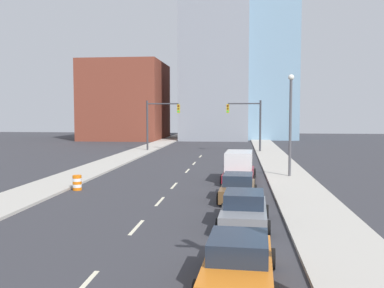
{
  "coord_description": "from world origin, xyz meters",
  "views": [
    {
      "loc": [
        4.34,
        -3.88,
        4.87
      ],
      "look_at": [
        0.28,
        32.68,
        2.2
      ],
      "focal_mm": 40.0,
      "sensor_mm": 36.0,
      "label": 1
    }
  ],
  "objects_px": {
    "traffic_barrel": "(77,183)",
    "sedan_gray": "(244,210)",
    "traffic_signal_left": "(156,119)",
    "sedan_brown": "(238,188)",
    "street_lamp": "(290,118)",
    "box_truck_maroon": "(239,167)",
    "traffic_signal_right": "(251,119)",
    "sedan_orange": "(238,263)"
  },
  "relations": [
    {
      "from": "box_truck_maroon",
      "to": "traffic_signal_right",
      "type": "bearing_deg",
      "value": 89.23
    },
    {
      "from": "traffic_signal_left",
      "to": "box_truck_maroon",
      "type": "xyz_separation_m",
      "value": [
        10.48,
        -22.96,
        -3.15
      ]
    },
    {
      "from": "street_lamp",
      "to": "box_truck_maroon",
      "type": "height_order",
      "value": "street_lamp"
    },
    {
      "from": "traffic_barrel",
      "to": "sedan_orange",
      "type": "bearing_deg",
      "value": -53.81
    },
    {
      "from": "traffic_signal_right",
      "to": "street_lamp",
      "type": "height_order",
      "value": "street_lamp"
    },
    {
      "from": "sedan_gray",
      "to": "traffic_barrel",
      "type": "bearing_deg",
      "value": 146.76
    },
    {
      "from": "sedan_gray",
      "to": "box_truck_maroon",
      "type": "height_order",
      "value": "box_truck_maroon"
    },
    {
      "from": "traffic_signal_left",
      "to": "sedan_brown",
      "type": "height_order",
      "value": "traffic_signal_left"
    },
    {
      "from": "traffic_signal_right",
      "to": "sedan_brown",
      "type": "height_order",
      "value": "traffic_signal_right"
    },
    {
      "from": "sedan_gray",
      "to": "sedan_brown",
      "type": "bearing_deg",
      "value": 95.12
    },
    {
      "from": "traffic_barrel",
      "to": "sedan_gray",
      "type": "height_order",
      "value": "sedan_gray"
    },
    {
      "from": "traffic_signal_right",
      "to": "traffic_barrel",
      "type": "xyz_separation_m",
      "value": [
        -11.55,
        -27.73,
        -3.69
      ]
    },
    {
      "from": "traffic_signal_left",
      "to": "sedan_orange",
      "type": "relative_size",
      "value": 1.38
    },
    {
      "from": "traffic_signal_left",
      "to": "box_truck_maroon",
      "type": "bearing_deg",
      "value": -65.46
    },
    {
      "from": "traffic_barrel",
      "to": "sedan_gray",
      "type": "relative_size",
      "value": 0.2
    },
    {
      "from": "traffic_signal_left",
      "to": "sedan_gray",
      "type": "xyz_separation_m",
      "value": [
        10.72,
        -35.13,
        -3.49
      ]
    },
    {
      "from": "sedan_orange",
      "to": "traffic_barrel",
      "type": "bearing_deg",
      "value": 128.99
    },
    {
      "from": "sedan_orange",
      "to": "sedan_brown",
      "type": "height_order",
      "value": "sedan_brown"
    },
    {
      "from": "traffic_signal_right",
      "to": "sedan_gray",
      "type": "bearing_deg",
      "value": -91.88
    },
    {
      "from": "traffic_signal_right",
      "to": "box_truck_maroon",
      "type": "relative_size",
      "value": 1.1
    },
    {
      "from": "traffic_signal_right",
      "to": "sedan_brown",
      "type": "relative_size",
      "value": 1.36
    },
    {
      "from": "traffic_signal_right",
      "to": "box_truck_maroon",
      "type": "bearing_deg",
      "value": -93.47
    },
    {
      "from": "traffic_signal_right",
      "to": "sedan_brown",
      "type": "xyz_separation_m",
      "value": [
        -1.44,
        -29.55,
        -3.5
      ]
    },
    {
      "from": "traffic_signal_left",
      "to": "street_lamp",
      "type": "relative_size",
      "value": 0.83
    },
    {
      "from": "traffic_barrel",
      "to": "street_lamp",
      "type": "xyz_separation_m",
      "value": [
        13.96,
        6.76,
        4.05
      ]
    },
    {
      "from": "traffic_signal_left",
      "to": "traffic_signal_right",
      "type": "bearing_deg",
      "value": 0.0
    },
    {
      "from": "traffic_signal_left",
      "to": "sedan_brown",
      "type": "xyz_separation_m",
      "value": [
        10.44,
        -29.55,
        -3.5
      ]
    },
    {
      "from": "sedan_brown",
      "to": "street_lamp",
      "type": "bearing_deg",
      "value": 68.44
    },
    {
      "from": "box_truck_maroon",
      "to": "sedan_gray",
      "type": "bearing_deg",
      "value": -86.18
    },
    {
      "from": "sedan_orange",
      "to": "sedan_brown",
      "type": "distance_m",
      "value": 12.08
    },
    {
      "from": "traffic_barrel",
      "to": "box_truck_maroon",
      "type": "distance_m",
      "value": 11.24
    },
    {
      "from": "traffic_barrel",
      "to": "street_lamp",
      "type": "distance_m",
      "value": 16.03
    },
    {
      "from": "traffic_signal_left",
      "to": "sedan_orange",
      "type": "distance_m",
      "value": 43.08
    },
    {
      "from": "traffic_signal_right",
      "to": "box_truck_maroon",
      "type": "distance_m",
      "value": 23.22
    },
    {
      "from": "traffic_signal_left",
      "to": "sedan_brown",
      "type": "distance_m",
      "value": 31.54
    },
    {
      "from": "traffic_barrel",
      "to": "sedan_brown",
      "type": "distance_m",
      "value": 10.28
    },
    {
      "from": "traffic_signal_left",
      "to": "sedan_gray",
      "type": "bearing_deg",
      "value": -73.03
    },
    {
      "from": "traffic_barrel",
      "to": "street_lamp",
      "type": "relative_size",
      "value": 0.12
    },
    {
      "from": "traffic_signal_right",
      "to": "sedan_orange",
      "type": "height_order",
      "value": "traffic_signal_right"
    },
    {
      "from": "box_truck_maroon",
      "to": "traffic_signal_left",
      "type": "bearing_deg",
      "value": 117.24
    },
    {
      "from": "traffic_signal_left",
      "to": "traffic_barrel",
      "type": "xyz_separation_m",
      "value": [
        0.32,
        -27.73,
        -3.69
      ]
    },
    {
      "from": "traffic_barrel",
      "to": "sedan_brown",
      "type": "relative_size",
      "value": 0.2
    }
  ]
}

